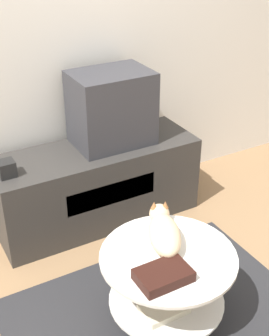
% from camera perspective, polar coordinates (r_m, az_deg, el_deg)
% --- Properties ---
extents(ground_plane, '(12.00, 12.00, 0.00)m').
position_cam_1_polar(ground_plane, '(2.62, 3.81, -18.86)').
color(ground_plane, '#93704C').
extents(wall_back, '(8.00, 0.05, 2.60)m').
position_cam_1_polar(wall_back, '(3.08, -10.21, 16.81)').
color(wall_back, silver).
rests_on(wall_back, ground_plane).
extents(rug, '(1.55, 1.23, 0.02)m').
position_cam_1_polar(rug, '(2.61, 3.82, -18.72)').
color(rug, '#28282B').
rests_on(rug, ground_plane).
extents(tv_stand, '(1.39, 0.48, 0.55)m').
position_cam_1_polar(tv_stand, '(3.22, -4.62, -2.01)').
color(tv_stand, '#33302D').
rests_on(tv_stand, ground_plane).
extents(tv, '(0.51, 0.37, 0.49)m').
position_cam_1_polar(tv, '(3.07, -2.81, 7.28)').
color(tv, '#333338').
rests_on(tv, tv_stand).
extents(speaker, '(0.10, 0.10, 0.10)m').
position_cam_1_polar(speaker, '(2.85, -15.33, -0.08)').
color(speaker, black).
rests_on(speaker, tv_stand).
extents(coffee_table, '(0.68, 0.68, 0.43)m').
position_cam_1_polar(coffee_table, '(2.44, 4.00, -13.38)').
color(coffee_table, '#B2B2B7').
rests_on(coffee_table, rug).
extents(dvd_box, '(0.25, 0.17, 0.06)m').
position_cam_1_polar(dvd_box, '(2.19, 3.54, -12.92)').
color(dvd_box, black).
rests_on(dvd_box, coffee_table).
extents(cat, '(0.28, 0.50, 0.13)m').
position_cam_1_polar(cat, '(2.39, 3.59, -7.79)').
color(cat, beige).
rests_on(cat, coffee_table).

